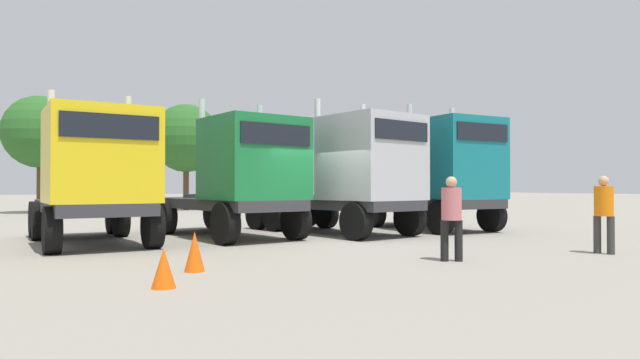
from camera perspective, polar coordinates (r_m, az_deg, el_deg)
The scene contains 12 objects.
ground at distance 14.96m, azimuth -0.90°, elevation -6.48°, with size 200.00×200.00×0.00m, color gray.
semi_truck_yellow at distance 14.89m, azimuth -22.15°, elevation 0.44°, with size 2.96×6.22×3.96m.
semi_truck_green at distance 15.93m, azimuth -8.32°, elevation 0.20°, with size 3.59×6.71×3.97m.
semi_truck_silver at distance 16.95m, azimuth 3.75°, elevation 0.55°, with size 3.73×6.71×4.19m.
semi_truck_teal at distance 19.11m, azimuth 12.71°, elevation 0.56°, with size 2.70×6.05×4.32m.
visitor_in_hivis at distance 13.80m, azimuth 27.29°, elevation -2.70°, with size 0.51×0.51×1.73m.
visitor_with_camera at distance 11.37m, azimuth 13.44°, elevation -3.30°, with size 0.55×0.55×1.70m.
traffic_cone_near at distance 8.52m, azimuth -15.87°, elevation -8.80°, with size 0.36×0.36×0.59m, color #F2590C.
traffic_cone_mid at distance 10.02m, azimuth -12.85°, elevation -7.29°, with size 0.36×0.36×0.70m, color #F2590C.
oak_far_left at distance 34.90m, azimuth -26.94°, elevation 4.38°, with size 4.08×4.08×6.62m.
oak_far_centre at distance 36.30m, azimuth -13.67°, elevation 4.15°, with size 4.34×4.34×6.76m.
oak_far_right at distance 37.35m, azimuth -8.87°, elevation 2.06°, with size 2.83×2.83×4.76m.
Camera 1 is at (-6.56, -13.36, 1.50)m, focal length 30.94 mm.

